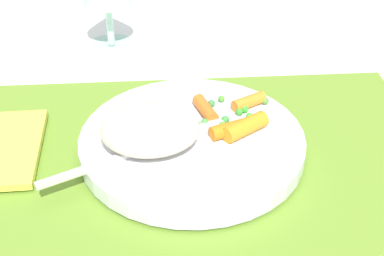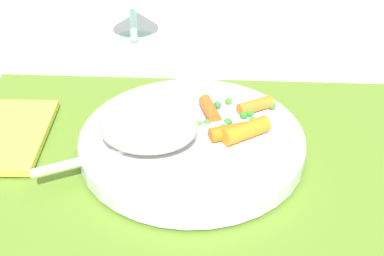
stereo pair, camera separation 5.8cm
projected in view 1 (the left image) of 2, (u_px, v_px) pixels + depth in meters
The scene contains 8 objects.
ground_plane at pixel (192, 155), 0.60m from camera, with size 2.40×2.40×0.00m, color white.
placemat at pixel (192, 152), 0.59m from camera, with size 0.51×0.31×0.01m, color olive.
plate at pixel (192, 143), 0.59m from camera, with size 0.23×0.23×0.02m, color white.
rice_mound at pixel (150, 129), 0.55m from camera, with size 0.10×0.08×0.04m, color beige.
carrot_portion at pixel (235, 119), 0.59m from camera, with size 0.08×0.09×0.02m.
pea_scatter at pixel (225, 116), 0.61m from camera, with size 0.09×0.07×0.01m.
fork at pixel (156, 146), 0.56m from camera, with size 0.19×0.10×0.01m.
napkin at pixel (0, 149), 0.59m from camera, with size 0.08×0.13×0.01m, color #EAE54C.
Camera 1 is at (-0.03, -0.47, 0.37)m, focal length 52.67 mm.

